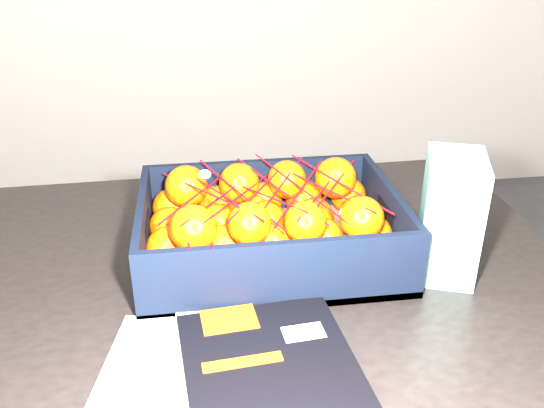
{
  "coord_description": "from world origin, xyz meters",
  "views": [
    {
      "loc": [
        -0.28,
        -0.9,
        1.26
      ],
      "look_at": [
        -0.17,
        -0.1,
        0.86
      ],
      "focal_mm": 38.06,
      "sensor_mm": 36.0,
      "label": 1
    }
  ],
  "objects": [
    {
      "name": "magazine_stack",
      "position": [
        -0.25,
        -0.37,
        0.76
      ],
      "size": [
        0.36,
        0.31,
        0.02
      ],
      "color": "#B6B5B2",
      "rests_on": "table"
    },
    {
      "name": "produce_crate",
      "position": [
        -0.17,
        -0.07,
        0.78
      ],
      "size": [
        0.42,
        0.31,
        0.11
      ],
      "color": "olive",
      "rests_on": "table"
    },
    {
      "name": "mesh_net",
      "position": [
        -0.17,
        -0.08,
        0.87
      ],
      "size": [
        0.34,
        0.28,
        0.11
      ],
      "color": "red",
      "rests_on": "clementine_heap"
    },
    {
      "name": "table",
      "position": [
        -0.27,
        -0.11,
        0.65
      ],
      "size": [
        1.22,
        0.83,
        0.75
      ],
      "color": "black",
      "rests_on": "ground"
    },
    {
      "name": "clementine_heap",
      "position": [
        -0.17,
        -0.07,
        0.81
      ],
      "size": [
        0.4,
        0.3,
        0.13
      ],
      "color": "#FF5405",
      "rests_on": "produce_crate"
    },
    {
      "name": "retail_carton",
      "position": [
        0.11,
        -0.16,
        0.85
      ],
      "size": [
        0.12,
        0.15,
        0.19
      ],
      "primitive_type": "cube",
      "rotation": [
        0.0,
        0.0,
        -0.36
      ],
      "color": "silver",
      "rests_on": "table"
    }
  ]
}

